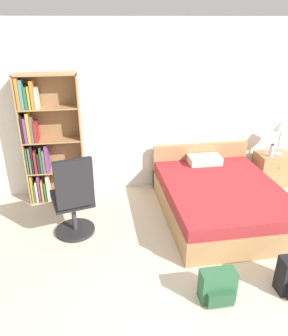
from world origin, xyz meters
TOP-DOWN VIEW (x-y plane):
  - wall_back at (0.00, 3.23)m, footprint 9.00×0.06m
  - bookshelf at (-1.80, 2.98)m, footprint 0.84×0.28m
  - bed at (0.62, 2.18)m, footprint 1.56×2.01m
  - office_chair at (-1.38, 1.94)m, footprint 0.58×0.65m
  - nightstand at (1.83, 2.91)m, footprint 0.55×0.42m
  - table_lamp at (1.85, 2.88)m, footprint 0.25×0.25m
  - water_bottle at (1.71, 2.81)m, footprint 0.08×0.08m
  - backpack_green at (0.02, 0.64)m, footprint 0.35×0.22m

SIDE VIEW (x-z plane):
  - backpack_green at x=0.02m, z-range -0.01..0.33m
  - bed at x=0.62m, z-range -0.12..0.62m
  - nightstand at x=1.83m, z-range 0.00..0.55m
  - office_chair at x=-1.38m, z-range -0.04..1.10m
  - water_bottle at x=1.71m, z-range 0.55..0.76m
  - bookshelf at x=-1.80m, z-range -0.01..1.89m
  - table_lamp at x=1.85m, z-range 0.73..1.32m
  - wall_back at x=0.00m, z-range 0.00..2.60m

